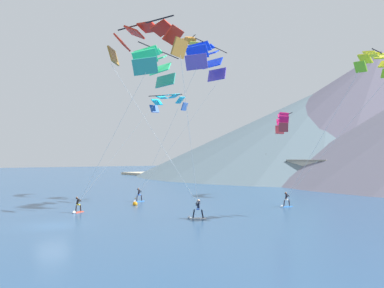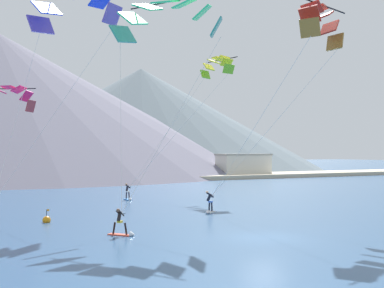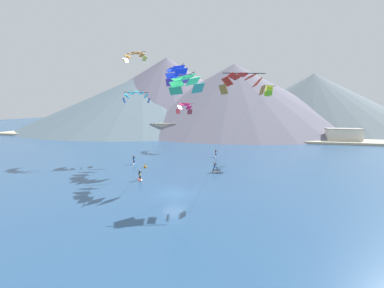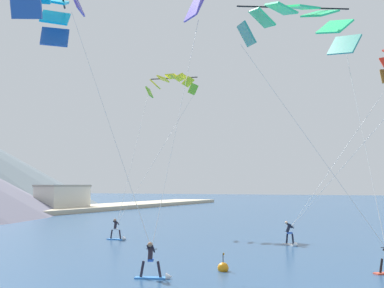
{
  "view_description": "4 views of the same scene",
  "coord_description": "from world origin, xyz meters",
  "px_view_note": "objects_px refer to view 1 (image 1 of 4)",
  "views": [
    {
      "loc": [
        34.63,
        -11.04,
        5.55
      ],
      "look_at": [
        0.41,
        13.54,
        6.83
      ],
      "focal_mm": 40.0,
      "sensor_mm": 36.0,
      "label": 1
    },
    {
      "loc": [
        -18.07,
        -24.5,
        4.93
      ],
      "look_at": [
        3.64,
        14.99,
        5.47
      ],
      "focal_mm": 50.0,
      "sensor_mm": 36.0,
      "label": 2
    },
    {
      "loc": [
        8.97,
        -30.04,
        10.9
      ],
      "look_at": [
        -0.3,
        11.54,
        4.71
      ],
      "focal_mm": 24.0,
      "sensor_mm": 36.0,
      "label": 3
    },
    {
      "loc": [
        -34.63,
        3.15,
        4.29
      ],
      "look_at": [
        1.62,
        18.68,
        7.32
      ],
      "focal_mm": 50.0,
      "sensor_mm": 36.0,
      "label": 4
    }
  ],
  "objects_px": {
    "parafoil_kite_distant_high_outer": "(168,101)",
    "parafoil_kite_distant_mid_solo": "(283,121)",
    "kitesurfer_near_lead": "(196,212)",
    "parafoil_kite_near_lead": "(147,39)",
    "kitesurfer_mid_center": "(285,202)",
    "parafoil_kite_mid_center": "(375,62)",
    "parafoil_kite_distant_low_drift": "(186,44)",
    "parafoil_kite_far_left": "(153,63)",
    "kitesurfer_far_left": "(77,208)",
    "parafoil_kite_near_trail": "(205,58)",
    "kitesurfer_near_trail": "(138,197)",
    "race_marker_buoy": "(135,204)"
  },
  "relations": [
    {
      "from": "kitesurfer_near_trail",
      "to": "kitesurfer_far_left",
      "type": "relative_size",
      "value": 1.08
    },
    {
      "from": "kitesurfer_far_left",
      "to": "parafoil_kite_distant_high_outer",
      "type": "relative_size",
      "value": 0.3
    },
    {
      "from": "race_marker_buoy",
      "to": "parafoil_kite_near_lead",
      "type": "bearing_deg",
      "value": -25.65
    },
    {
      "from": "kitesurfer_near_lead",
      "to": "parafoil_kite_near_trail",
      "type": "relative_size",
      "value": 0.1
    },
    {
      "from": "kitesurfer_far_left",
      "to": "race_marker_buoy",
      "type": "height_order",
      "value": "kitesurfer_far_left"
    },
    {
      "from": "parafoil_kite_near_lead",
      "to": "parafoil_kite_mid_center",
      "type": "xyz_separation_m",
      "value": [
        4.68,
        21.51,
        0.28
      ]
    },
    {
      "from": "parafoil_kite_distant_high_outer",
      "to": "parafoil_kite_distant_mid_solo",
      "type": "relative_size",
      "value": 1.02
    },
    {
      "from": "parafoil_kite_near_trail",
      "to": "race_marker_buoy",
      "type": "xyz_separation_m",
      "value": [
        -3.9,
        -7.2,
        -17.13
      ]
    },
    {
      "from": "parafoil_kite_distant_high_outer",
      "to": "parafoil_kite_distant_low_drift",
      "type": "relative_size",
      "value": 0.93
    },
    {
      "from": "parafoil_kite_mid_center",
      "to": "parafoil_kite_near_lead",
      "type": "bearing_deg",
      "value": -102.28
    },
    {
      "from": "parafoil_kite_distant_low_drift",
      "to": "kitesurfer_near_lead",
      "type": "bearing_deg",
      "value": -32.71
    },
    {
      "from": "kitesurfer_far_left",
      "to": "parafoil_kite_near_trail",
      "type": "distance_m",
      "value": 22.63
    },
    {
      "from": "kitesurfer_near_trail",
      "to": "parafoil_kite_distant_mid_solo",
      "type": "height_order",
      "value": "parafoil_kite_distant_mid_solo"
    },
    {
      "from": "kitesurfer_near_trail",
      "to": "parafoil_kite_far_left",
      "type": "relative_size",
      "value": 0.12
    },
    {
      "from": "parafoil_kite_near_lead",
      "to": "parafoil_kite_mid_center",
      "type": "height_order",
      "value": "parafoil_kite_mid_center"
    },
    {
      "from": "parafoil_kite_mid_center",
      "to": "kitesurfer_near_lead",
      "type": "bearing_deg",
      "value": -123.59
    },
    {
      "from": "parafoil_kite_far_left",
      "to": "parafoil_kite_distant_high_outer",
      "type": "height_order",
      "value": "parafoil_kite_far_left"
    },
    {
      "from": "parafoil_kite_near_lead",
      "to": "parafoil_kite_distant_high_outer",
      "type": "xyz_separation_m",
      "value": [
        -21.84,
        15.72,
        -0.87
      ]
    },
    {
      "from": "kitesurfer_near_trail",
      "to": "parafoil_kite_near_lead",
      "type": "distance_m",
      "value": 26.57
    },
    {
      "from": "parafoil_kite_distant_low_drift",
      "to": "parafoil_kite_near_trail",
      "type": "bearing_deg",
      "value": -23.76
    },
    {
      "from": "parafoil_kite_distant_low_drift",
      "to": "parafoil_kite_distant_mid_solo",
      "type": "relative_size",
      "value": 1.1
    },
    {
      "from": "parafoil_kite_near_lead",
      "to": "parafoil_kite_distant_high_outer",
      "type": "height_order",
      "value": "parafoil_kite_near_lead"
    },
    {
      "from": "parafoil_kite_mid_center",
      "to": "race_marker_buoy",
      "type": "height_order",
      "value": "parafoil_kite_mid_center"
    },
    {
      "from": "kitesurfer_near_lead",
      "to": "parafoil_kite_mid_center",
      "type": "xyz_separation_m",
      "value": [
        9.2,
        13.85,
        13.75
      ]
    },
    {
      "from": "kitesurfer_far_left",
      "to": "parafoil_kite_far_left",
      "type": "height_order",
      "value": "parafoil_kite_far_left"
    },
    {
      "from": "kitesurfer_near_lead",
      "to": "parafoil_kite_near_lead",
      "type": "distance_m",
      "value": 16.14
    },
    {
      "from": "kitesurfer_mid_center",
      "to": "parafoil_kite_near_trail",
      "type": "height_order",
      "value": "parafoil_kite_near_trail"
    },
    {
      "from": "parafoil_kite_mid_center",
      "to": "race_marker_buoy",
      "type": "distance_m",
      "value": 29.2
    },
    {
      "from": "kitesurfer_near_lead",
      "to": "parafoil_kite_distant_high_outer",
      "type": "bearing_deg",
      "value": 155.02
    },
    {
      "from": "kitesurfer_near_lead",
      "to": "kitesurfer_mid_center",
      "type": "height_order",
      "value": "kitesurfer_near_lead"
    },
    {
      "from": "parafoil_kite_near_lead",
      "to": "kitesurfer_near_lead",
      "type": "bearing_deg",
      "value": 120.56
    },
    {
      "from": "kitesurfer_near_trail",
      "to": "parafoil_kite_distant_low_drift",
      "type": "distance_m",
      "value": 23.91
    },
    {
      "from": "kitesurfer_mid_center",
      "to": "parafoil_kite_far_left",
      "type": "bearing_deg",
      "value": -101.81
    },
    {
      "from": "kitesurfer_near_trail",
      "to": "race_marker_buoy",
      "type": "relative_size",
      "value": 1.75
    },
    {
      "from": "kitesurfer_mid_center",
      "to": "race_marker_buoy",
      "type": "bearing_deg",
      "value": -131.08
    },
    {
      "from": "kitesurfer_near_trail",
      "to": "kitesurfer_mid_center",
      "type": "distance_m",
      "value": 17.94
    },
    {
      "from": "kitesurfer_near_lead",
      "to": "parafoil_kite_near_lead",
      "type": "relative_size",
      "value": 0.13
    },
    {
      "from": "parafoil_kite_near_lead",
      "to": "parafoil_kite_far_left",
      "type": "distance_m",
      "value": 10.88
    },
    {
      "from": "parafoil_kite_near_lead",
      "to": "kitesurfer_mid_center",
      "type": "bearing_deg",
      "value": 105.85
    },
    {
      "from": "parafoil_kite_far_left",
      "to": "kitesurfer_near_lead",
      "type": "bearing_deg",
      "value": 21.14
    },
    {
      "from": "parafoil_kite_near_lead",
      "to": "parafoil_kite_distant_mid_solo",
      "type": "xyz_separation_m",
      "value": [
        -15.69,
        31.38,
        -3.21
      ]
    },
    {
      "from": "parafoil_kite_distant_low_drift",
      "to": "parafoil_kite_distant_high_outer",
      "type": "bearing_deg",
      "value": -64.1
    },
    {
      "from": "parafoil_kite_near_trail",
      "to": "parafoil_kite_far_left",
      "type": "distance_m",
      "value": 10.72
    },
    {
      "from": "kitesurfer_far_left",
      "to": "parafoil_kite_distant_mid_solo",
      "type": "height_order",
      "value": "parafoil_kite_distant_mid_solo"
    },
    {
      "from": "kitesurfer_near_lead",
      "to": "kitesurfer_near_trail",
      "type": "distance_m",
      "value": 16.11
    },
    {
      "from": "kitesurfer_mid_center",
      "to": "parafoil_kite_distant_high_outer",
      "type": "bearing_deg",
      "value": -161.53
    },
    {
      "from": "kitesurfer_near_lead",
      "to": "kitesurfer_mid_center",
      "type": "bearing_deg",
      "value": 96.2
    },
    {
      "from": "kitesurfer_mid_center",
      "to": "parafoil_kite_distant_low_drift",
      "type": "height_order",
      "value": "parafoil_kite_distant_low_drift"
    },
    {
      "from": "kitesurfer_mid_center",
      "to": "parafoil_kite_distant_mid_solo",
      "type": "relative_size",
      "value": 0.32
    },
    {
      "from": "kitesurfer_mid_center",
      "to": "parafoil_kite_mid_center",
      "type": "distance_m",
      "value": 17.46
    }
  ]
}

